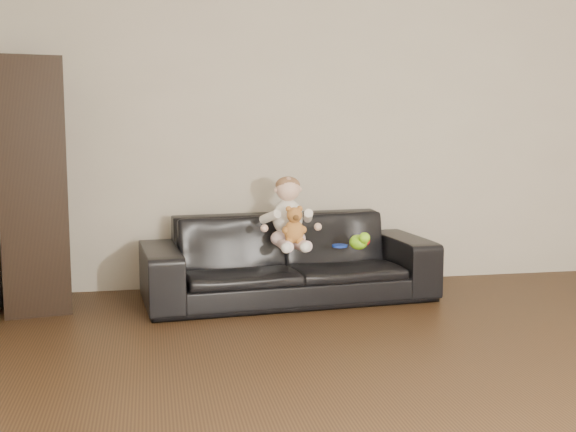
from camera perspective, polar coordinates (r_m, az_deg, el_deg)
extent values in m
plane|color=#392514|center=(3.28, 17.94, -15.21)|extent=(5.50, 5.50, 0.00)
plane|color=#BFB5A1|center=(5.59, 4.71, 8.00)|extent=(5.00, 0.00, 5.00)
imported|color=black|center=(5.07, 0.02, -3.36)|extent=(2.07, 0.96, 0.59)
cube|color=black|center=(5.06, -19.64, 2.30)|extent=(0.52, 0.64, 1.65)
cube|color=silver|center=(5.04, -19.60, 6.52)|extent=(0.23, 0.28, 0.28)
ellipsoid|color=#F5CFD2|center=(4.94, 0.00, -1.77)|extent=(0.28, 0.25, 0.13)
ellipsoid|color=white|center=(4.94, -0.03, -0.12)|extent=(0.24, 0.21, 0.25)
sphere|color=beige|center=(4.90, 0.00, 2.15)|extent=(0.19, 0.19, 0.17)
ellipsoid|color=#8C603F|center=(4.91, -0.02, 2.45)|extent=(0.20, 0.20, 0.12)
cylinder|color=#F5CFD2|center=(4.79, -0.24, -2.32)|extent=(0.11, 0.21, 0.08)
cylinder|color=#F5CFD2|center=(4.81, 0.95, -2.29)|extent=(0.11, 0.21, 0.08)
sphere|color=white|center=(4.68, -0.12, -2.55)|extent=(0.08, 0.08, 0.07)
sphere|color=white|center=(4.70, 1.34, -2.50)|extent=(0.08, 0.08, 0.07)
cylinder|color=white|center=(4.86, -1.44, -0.06)|extent=(0.09, 0.18, 0.11)
cylinder|color=white|center=(4.91, 1.60, 0.01)|extent=(0.09, 0.18, 0.11)
ellipsoid|color=#B27032|center=(4.78, 0.47, -1.23)|extent=(0.17, 0.15, 0.15)
sphere|color=#B27032|center=(4.75, 0.52, 0.08)|extent=(0.13, 0.13, 0.10)
sphere|color=#B27032|center=(4.75, 0.05, 0.56)|extent=(0.05, 0.05, 0.04)
sphere|color=#B27032|center=(4.76, 0.93, 0.58)|extent=(0.05, 0.05, 0.04)
sphere|color=#593819|center=(4.71, 0.62, -0.12)|extent=(0.05, 0.05, 0.04)
ellipsoid|color=#86E71B|center=(4.90, 5.57, -2.07)|extent=(0.13, 0.15, 0.10)
sphere|color=red|center=(5.05, 6.10, -1.95)|extent=(0.10, 0.10, 0.07)
cylinder|color=blue|center=(5.00, 4.11, -2.36)|extent=(0.14, 0.14, 0.02)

